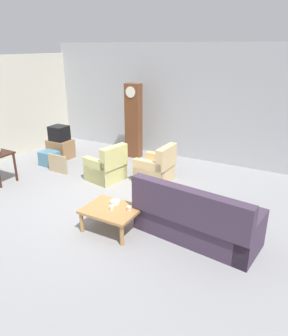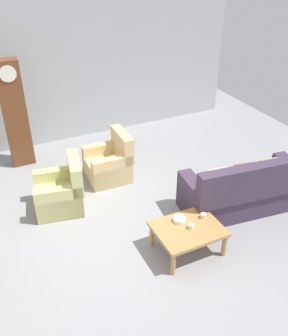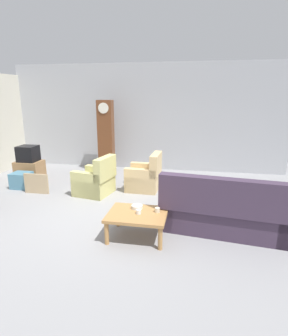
{
  "view_description": "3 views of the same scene",
  "coord_description": "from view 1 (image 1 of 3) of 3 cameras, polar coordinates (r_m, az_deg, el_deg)",
  "views": [
    {
      "loc": [
        3.6,
        -4.86,
        3.12
      ],
      "look_at": [
        0.71,
        0.34,
        0.8
      ],
      "focal_mm": 33.8,
      "sensor_mm": 36.0,
      "label": 1
    },
    {
      "loc": [
        -1.68,
        -4.25,
        3.97
      ],
      "look_at": [
        0.54,
        0.37,
        0.82
      ],
      "focal_mm": 39.98,
      "sensor_mm": 36.0,
      "label": 2
    },
    {
      "loc": [
        1.57,
        -4.88,
        2.3
      ],
      "look_at": [
        0.55,
        0.49,
        0.83
      ],
      "focal_mm": 29.59,
      "sensor_mm": 36.0,
      "label": 3
    }
  ],
  "objects": [
    {
      "name": "couch_floral",
      "position": [
        5.5,
        9.21,
        -9.25
      ],
      "size": [
        2.19,
        1.13,
        1.04
      ],
      "color": "#423347",
      "rests_on": "ground_plane"
    },
    {
      "name": "armchair_olive_near",
      "position": [
        7.8,
        -6.74,
        -0.04
      ],
      "size": [
        0.92,
        0.89,
        0.92
      ],
      "color": "#CCC67A",
      "rests_on": "ground_plane"
    },
    {
      "name": "tv_stand_cabinet",
      "position": [
        9.65,
        -14.79,
        3.36
      ],
      "size": [
        0.68,
        0.52,
        0.53
      ],
      "primitive_type": "cube",
      "color": "#997047",
      "rests_on": "ground_plane"
    },
    {
      "name": "ground_plane",
      "position": [
        6.8,
        -6.66,
        -6.19
      ],
      "size": [
        10.4,
        10.4,
        0.0
      ],
      "primitive_type": "plane",
      "color": "gray"
    },
    {
      "name": "tv_crt",
      "position": [
        9.52,
        -15.06,
        6.09
      ],
      "size": [
        0.48,
        0.44,
        0.42
      ],
      "primitive_type": "cube",
      "color": "black",
      "rests_on": "tv_stand_cabinet"
    },
    {
      "name": "coffee_table_wood",
      "position": [
        5.7,
        -5.9,
        -7.79
      ],
      "size": [
        0.96,
        0.76,
        0.42
      ],
      "color": "#B27F47",
      "rests_on": "ground_plane"
    },
    {
      "name": "bowl_white_stacked",
      "position": [
        5.81,
        -5.24,
        -6.17
      ],
      "size": [
        0.19,
        0.19,
        0.06
      ],
      "primitive_type": "cylinder",
      "color": "white",
      "rests_on": "coffee_table_wood"
    },
    {
      "name": "cup_cream_tall",
      "position": [
        5.57,
        -2.67,
        -7.29
      ],
      "size": [
        0.08,
        0.08,
        0.08
      ],
      "primitive_type": "cylinder",
      "color": "beige",
      "rests_on": "coffee_table_wood"
    },
    {
      "name": "framed_picture_leaning",
      "position": [
        8.52,
        -15.31,
        0.74
      ],
      "size": [
        0.6,
        0.05,
        0.48
      ],
      "primitive_type": "cube",
      "color": "tan",
      "rests_on": "ground_plane"
    },
    {
      "name": "armchair_olive_far",
      "position": [
        7.7,
        2.18,
        -0.2
      ],
      "size": [
        0.81,
        0.78,
        0.92
      ],
      "color": "#DDBA80",
      "rests_on": "ground_plane"
    },
    {
      "name": "grandfather_clock",
      "position": [
        9.22,
        -1.89,
        8.44
      ],
      "size": [
        0.44,
        0.3,
        2.13
      ],
      "color": "brown",
      "rests_on": "ground_plane"
    },
    {
      "name": "cup_blue_rimmed",
      "position": [
        5.65,
        -1.04,
        -6.8
      ],
      "size": [
        0.07,
        0.07,
        0.08
      ],
      "primitive_type": "cylinder",
      "color": "silver",
      "rests_on": "coffee_table_wood"
    },
    {
      "name": "cup_white_porcelain",
      "position": [
        5.62,
        -5.85,
        -7.12
      ],
      "size": [
        0.08,
        0.08,
        0.07
      ],
      "primitive_type": "cylinder",
      "color": "white",
      "rests_on": "coffee_table_wood"
    },
    {
      "name": "garage_door_wall",
      "position": [
        9.31,
        6.08,
        11.77
      ],
      "size": [
        8.4,
        0.16,
        3.2
      ],
      "primitive_type": "cube",
      "color": "#ADAFB5",
      "rests_on": "ground_plane"
    },
    {
      "name": "storage_box_blue",
      "position": [
        9.14,
        -16.68,
        1.69
      ],
      "size": [
        0.46,
        0.4,
        0.39
      ],
      "primitive_type": "cube",
      "color": "teal",
      "rests_on": "ground_plane"
    }
  ]
}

